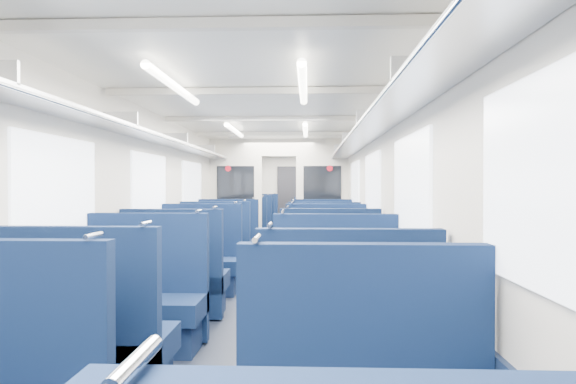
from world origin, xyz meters
TOP-DOWN VIEW (x-y plane):
  - floor at (0.00, 0.00)m, footprint 2.80×18.00m
  - ceiling at (0.00, 0.00)m, footprint 2.80×18.00m
  - wall_left at (-1.40, 0.00)m, footprint 0.02×18.00m
  - dado_left at (-1.39, 0.00)m, footprint 0.03×17.90m
  - wall_right at (1.40, 0.00)m, footprint 0.02×18.00m
  - dado_right at (1.39, 0.00)m, footprint 0.03×17.90m
  - wall_far at (0.00, 9.00)m, footprint 2.80×0.02m
  - luggage_rack_left at (-1.21, 0.00)m, footprint 0.36×17.40m
  - luggage_rack_right at (1.21, 0.00)m, footprint 0.36×17.40m
  - windows at (0.00, -0.46)m, footprint 2.78×15.60m
  - ceiling_fittings at (0.00, -0.26)m, footprint 2.70×16.06m
  - end_door at (0.00, 8.94)m, footprint 0.75×0.06m
  - bulkhead at (-0.00, 3.36)m, footprint 2.80×0.10m
  - seat_8 at (-0.83, -3.68)m, footprint 1.07×0.59m
  - seat_9 at (0.83, -3.78)m, footprint 1.07×0.59m
  - seat_10 at (-0.83, -2.52)m, footprint 1.07×0.59m
  - seat_11 at (0.83, -2.59)m, footprint 1.07×0.59m
  - seat_12 at (-0.83, -1.46)m, footprint 1.07×0.59m
  - seat_13 at (0.83, -1.29)m, footprint 1.07×0.59m
  - seat_14 at (-0.83, -0.25)m, footprint 1.07×0.59m
  - seat_15 at (0.83, -0.22)m, footprint 1.07×0.59m
  - seat_16 at (-0.83, 1.00)m, footprint 1.07×0.59m
  - seat_17 at (0.83, 0.82)m, footprint 1.07×0.59m
  - seat_18 at (-0.83, 1.99)m, footprint 1.07×0.59m
  - seat_19 at (0.83, 1.99)m, footprint 1.07×0.59m
  - seat_20 at (-0.83, 4.13)m, footprint 1.07×0.59m
  - seat_21 at (0.83, 4.04)m, footprint 1.07×0.59m
  - seat_22 at (-0.83, 5.20)m, footprint 1.07×0.59m
  - seat_23 at (0.83, 5.19)m, footprint 1.07×0.59m
  - seat_24 at (-0.83, 6.47)m, footprint 1.07×0.59m
  - seat_25 at (0.83, 6.37)m, footprint 1.07×0.59m
  - seat_26 at (-0.83, 7.65)m, footprint 1.07×0.59m
  - seat_27 at (0.83, 7.67)m, footprint 1.07×0.59m

SIDE VIEW (x-z plane):
  - floor at x=0.00m, z-range -0.01..0.01m
  - dado_left at x=-1.39m, z-range 0.00..0.70m
  - dado_right at x=1.39m, z-range 0.00..0.70m
  - seat_8 at x=-0.83m, z-range -0.23..0.96m
  - seat_9 at x=0.83m, z-range -0.23..0.96m
  - seat_10 at x=-0.83m, z-range -0.23..0.96m
  - seat_11 at x=0.83m, z-range -0.23..0.96m
  - seat_12 at x=-0.83m, z-range -0.23..0.96m
  - seat_13 at x=0.83m, z-range -0.23..0.96m
  - seat_14 at x=-0.83m, z-range -0.23..0.96m
  - seat_15 at x=0.83m, z-range -0.23..0.96m
  - seat_16 at x=-0.83m, z-range -0.23..0.96m
  - seat_17 at x=0.83m, z-range -0.23..0.96m
  - seat_18 at x=-0.83m, z-range -0.23..0.96m
  - seat_19 at x=0.83m, z-range -0.23..0.96m
  - seat_20 at x=-0.83m, z-range -0.23..0.96m
  - seat_21 at x=0.83m, z-range -0.23..0.96m
  - seat_22 at x=-0.83m, z-range -0.23..0.96m
  - seat_23 at x=0.83m, z-range -0.23..0.96m
  - seat_24 at x=-0.83m, z-range -0.23..0.96m
  - seat_25 at x=0.83m, z-range -0.23..0.96m
  - seat_26 at x=-0.83m, z-range -0.23..0.96m
  - seat_27 at x=0.83m, z-range -0.23..0.96m
  - end_door at x=0.00m, z-range 0.00..2.00m
  - wall_left at x=-1.40m, z-range 0.00..2.35m
  - wall_right at x=1.40m, z-range 0.00..2.35m
  - wall_far at x=0.00m, z-range 0.00..2.35m
  - bulkhead at x=0.00m, z-range 0.06..2.41m
  - windows at x=0.00m, z-range 1.04..1.79m
  - luggage_rack_left at x=-1.21m, z-range 1.88..2.06m
  - luggage_rack_right at x=1.21m, z-range 1.88..2.06m
  - ceiling_fittings at x=0.00m, z-range 2.23..2.35m
  - ceiling at x=0.00m, z-range 2.35..2.35m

